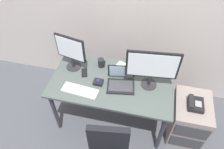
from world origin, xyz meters
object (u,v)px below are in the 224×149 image
desk_phone (195,104)px  monitor_main (152,67)px  trackball_mouse (98,82)px  coffee_mug (101,63)px  cell_phone (84,73)px  monitor_side (71,51)px  laptop (121,81)px  keyboard (80,90)px  paper_notepad (120,68)px  banana (142,66)px  file_cabinet (188,119)px

desk_phone → monitor_main: 0.68m
trackball_mouse → coffee_mug: bearing=97.6°
desk_phone → cell_phone: bearing=176.0°
monitor_main → monitor_side: bearing=174.8°
trackball_mouse → cell_phone: size_ratio=0.77×
laptop → cell_phone: bearing=171.1°
keyboard → laptop: size_ratio=1.21×
laptop → paper_notepad: 0.26m
desk_phone → monitor_side: bearing=173.7°
monitor_main → paper_notepad: monitor_main is taller
desk_phone → monitor_main: (-0.55, 0.08, 0.39)m
laptop → coffee_mug: bearing=141.7°
coffee_mug → desk_phone: bearing=-12.3°
trackball_mouse → monitor_side: bearing=152.6°
monitor_side → keyboard: (0.20, -0.35, -0.25)m
coffee_mug → banana: bearing=10.8°
laptop → trackball_mouse: bearing=-169.2°
desk_phone → paper_notepad: paper_notepad is taller
monitor_main → monitor_side: size_ratio=1.22×
laptop → trackball_mouse: size_ratio=3.16×
file_cabinet → laptop: (-0.87, 0.00, 0.50)m
desk_phone → trackball_mouse: 1.13m
trackball_mouse → paper_notepad: trackball_mouse is taller
desk_phone → banana: 0.75m
banana → laptop: bearing=-122.3°
monitor_main → cell_phone: size_ratio=3.95×
paper_notepad → banana: banana is taller
desk_phone → monitor_side: 1.54m
desk_phone → banana: size_ratio=1.05×
trackball_mouse → paper_notepad: bearing=55.6°
keyboard → laptop: (0.43, 0.21, 0.04)m
desk_phone → cell_phone: size_ratio=1.41×
monitor_main → cell_phone: 0.83m
monitor_side → laptop: bearing=-13.0°
keyboard → banana: (0.63, 0.54, 0.01)m
monitor_side → keyboard: monitor_side is taller
laptop → banana: bearing=57.7°
paper_notepad → cell_phone: size_ratio=1.46×
file_cabinet → trackball_mouse: 1.22m
desk_phone → coffee_mug: bearing=167.7°
coffee_mug → banana: (0.50, 0.10, -0.04)m
file_cabinet → cell_phone: size_ratio=4.30×
keyboard → banana: 0.83m
monitor_main → coffee_mug: size_ratio=4.86×
desk_phone → banana: (-0.65, 0.35, 0.12)m
desk_phone → monitor_side: monitor_side is taller
trackball_mouse → banana: trackball_mouse is taller
monitor_main → keyboard: size_ratio=1.33×
monitor_main → file_cabinet: bearing=-6.4°
laptop → cell_phone: 0.47m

